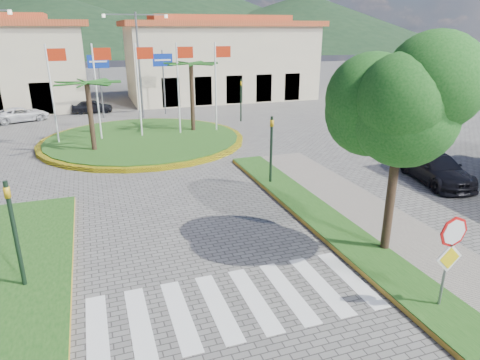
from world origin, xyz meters
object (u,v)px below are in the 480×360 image
object	(u,v)px
white_van	(21,114)
car_dark_b	(206,95)
car_side_right	(436,168)
stop_sign	(450,249)
deciduous_tree	(404,90)
roundabout_island	(143,139)
car_dark_a	(92,106)

from	to	relation	value
white_van	car_dark_b	distance (m)	16.76
car_side_right	stop_sign	bearing A→B (deg)	-120.52
deciduous_tree	car_dark_b	size ratio (longest dim) A/B	1.96
car_dark_b	car_side_right	xyz separation A→B (m)	(4.00, -26.41, 0.10)
stop_sign	roundabout_island	bearing A→B (deg)	103.73
deciduous_tree	car_side_right	size ratio (longest dim) A/B	1.48
stop_sign	deciduous_tree	distance (m)	4.59
deciduous_tree	car_dark_a	distance (m)	30.04
white_van	car_dark_a	distance (m)	5.62
stop_sign	car_side_right	bearing A→B (deg)	48.13
stop_sign	white_van	world-z (taller)	stop_sign
stop_sign	car_side_right	distance (m)	10.70
roundabout_island	white_van	size ratio (longest dim) A/B	3.21
roundabout_island	car_side_right	world-z (taller)	roundabout_island
roundabout_island	stop_sign	xyz separation A→B (m)	(4.90, -20.04, 1.62)
roundabout_island	stop_sign	bearing A→B (deg)	-76.27
deciduous_tree	white_van	size ratio (longest dim) A/B	1.72
roundabout_island	white_van	world-z (taller)	roundabout_island
car_dark_a	car_dark_b	world-z (taller)	car_dark_b
stop_sign	car_dark_b	world-z (taller)	stop_sign
roundabout_island	car_side_right	size ratio (longest dim) A/B	2.76
car_dark_b	car_side_right	distance (m)	26.71
roundabout_island	deciduous_tree	xyz separation A→B (m)	(5.50, -17.00, 5.01)
car_side_right	white_van	bearing A→B (deg)	144.15
deciduous_tree	car_dark_a	xyz separation A→B (m)	(-8.30, 28.50, -4.61)
stop_sign	white_van	distance (m)	32.35
deciduous_tree	car_dark_a	bearing A→B (deg)	106.24
car_dark_a	roundabout_island	bearing A→B (deg)	-162.06
white_van	car_side_right	bearing A→B (deg)	-157.68
roundabout_island	deciduous_tree	size ratio (longest dim) A/B	1.87
roundabout_island	car_dark_a	distance (m)	11.84
roundabout_island	car_dark_b	distance (m)	16.39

